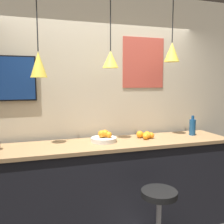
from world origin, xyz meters
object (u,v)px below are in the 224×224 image
object	(u,v)px
bar_stool	(159,217)
fruit_bowl	(104,138)
juice_bottle	(192,127)
mounted_tv	(6,78)

from	to	relation	value
bar_stool	fruit_bowl	xyz separation A→B (m)	(-0.38, 0.65, 0.68)
fruit_bowl	juice_bottle	bearing A→B (deg)	0.07
bar_stool	mounted_tv	world-z (taller)	mounted_tv
juice_bottle	mounted_tv	size ratio (longest dim) A/B	0.40
fruit_bowl	mounted_tv	size ratio (longest dim) A/B	0.46
fruit_bowl	juice_bottle	world-z (taller)	juice_bottle
bar_stool	mounted_tv	size ratio (longest dim) A/B	1.12
mounted_tv	bar_stool	bearing A→B (deg)	-34.21
fruit_bowl	bar_stool	bearing A→B (deg)	-59.69
bar_stool	juice_bottle	bearing A→B (deg)	38.39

